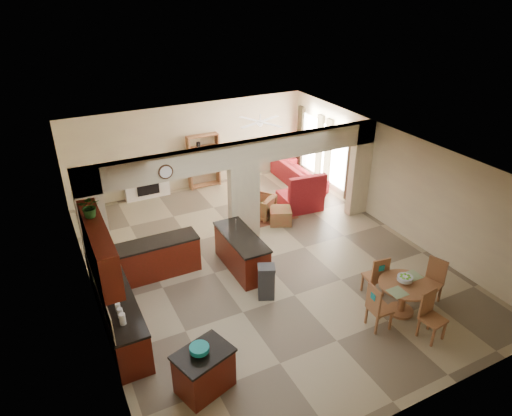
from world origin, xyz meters
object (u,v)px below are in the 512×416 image
sofa (298,173)px  armchair (260,206)px  kitchen_island (204,371)px  dining_table (403,293)px

sofa → armchair: (-2.29, -1.59, -0.01)m
kitchen_island → armchair: (3.73, 5.13, -0.07)m
kitchen_island → armchair: bearing=36.4°
dining_table → sofa: 6.91m
kitchen_island → dining_table: size_ratio=1.03×
dining_table → armchair: 5.18m
kitchen_island → sofa: kitchen_island is taller
kitchen_island → dining_table: bearing=-17.6°
dining_table → sofa: (1.58, 6.72, -0.14)m
kitchen_island → sofa: (6.02, 6.72, -0.06)m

